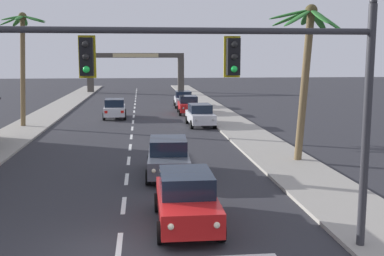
{
  "coord_description": "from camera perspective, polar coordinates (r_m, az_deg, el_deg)",
  "views": [
    {
      "loc": [
        0.67,
        -12.24,
        5.23
      ],
      "look_at": [
        2.85,
        8.0,
        2.2
      ],
      "focal_mm": 44.51,
      "sensor_mm": 36.0,
      "label": 1
    }
  ],
  "objects": [
    {
      "name": "ground_plane",
      "position": [
        13.33,
        -8.84,
        -14.75
      ],
      "size": [
        220.0,
        220.0,
        0.0
      ],
      "primitive_type": "plane",
      "color": "#2D2D33"
    },
    {
      "name": "sidewalk_right",
      "position": [
        33.42,
        6.24,
        -0.47
      ],
      "size": [
        3.2,
        110.0,
        0.14
      ],
      "primitive_type": "cube",
      "color": "#9E998E",
      "rests_on": "ground"
    },
    {
      "name": "sidewalk_left",
      "position": [
        33.73,
        -20.62,
        -0.88
      ],
      "size": [
        3.2,
        110.0,
        0.14
      ],
      "primitive_type": "cube",
      "color": "#9E998E",
      "rests_on": "ground"
    },
    {
      "name": "lane_markings",
      "position": [
        32.69,
        -6.53,
        -0.79
      ],
      "size": [
        4.28,
        87.52,
        0.01
      ],
      "color": "silver",
      "rests_on": "ground"
    },
    {
      "name": "traffic_signal_mast",
      "position": [
        12.12,
        5.29,
        6.14
      ],
      "size": [
        11.24,
        0.4,
        6.75
      ],
      "color": "#2D2D33",
      "rests_on": "ground"
    },
    {
      "name": "sedan_lead_at_stop_bar",
      "position": [
        15.05,
        -0.67,
        -8.44
      ],
      "size": [
        1.96,
        4.46,
        1.68
      ],
      "color": "red",
      "rests_on": "ground"
    },
    {
      "name": "sedan_third_in_queue",
      "position": [
        21.15,
        -2.85,
        -3.49
      ],
      "size": [
        2.08,
        4.5,
        1.68
      ],
      "color": "#4C515B",
      "rests_on": "ground"
    },
    {
      "name": "sedan_oncoming_far",
      "position": [
        41.74,
        -9.25,
        2.34
      ],
      "size": [
        2.05,
        4.49,
        1.68
      ],
      "color": "silver",
      "rests_on": "ground"
    },
    {
      "name": "sedan_parked_nearest_kerb",
      "position": [
        50.52,
        -1.05,
        3.5
      ],
      "size": [
        2.03,
        4.48,
        1.68
      ],
      "color": "silver",
      "rests_on": "ground"
    },
    {
      "name": "sedan_parked_mid_kerb",
      "position": [
        44.37,
        -0.44,
        2.81
      ],
      "size": [
        2.02,
        4.48,
        1.68
      ],
      "color": "red",
      "rests_on": "ground"
    },
    {
      "name": "sedan_parked_far_kerb",
      "position": [
        36.51,
        0.99,
        1.58
      ],
      "size": [
        2.04,
        4.49,
        1.68
      ],
      "color": "silver",
      "rests_on": "ground"
    },
    {
      "name": "palm_left_third",
      "position": [
        37.51,
        -19.61,
        9.23
      ],
      "size": [
        3.37,
        3.41,
        8.48
      ],
      "color": "brown",
      "rests_on": "ground"
    },
    {
      "name": "palm_right_second",
      "position": [
        24.15,
        13.65,
        8.97
      ],
      "size": [
        3.93,
        4.08,
        7.77
      ],
      "color": "brown",
      "rests_on": "ground"
    },
    {
      "name": "town_gateway_arch",
      "position": [
        72.14,
        -6.74,
        7.31
      ],
      "size": [
        14.4,
        0.9,
        5.87
      ],
      "color": "#423D38",
      "rests_on": "ground"
    }
  ]
}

